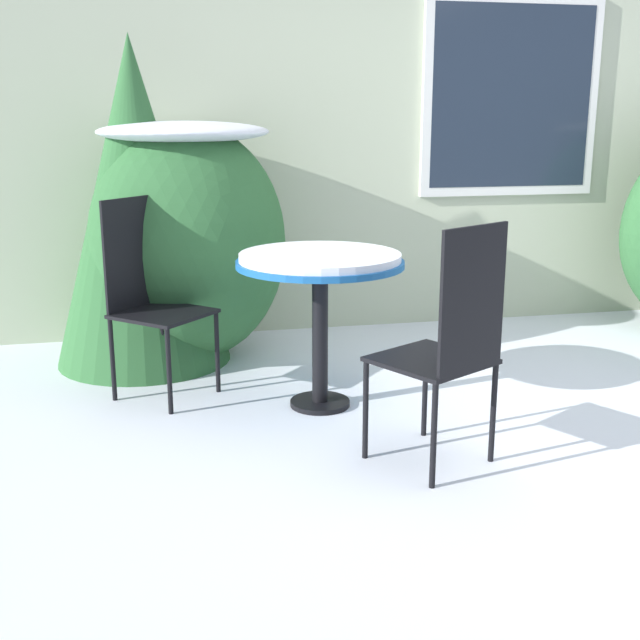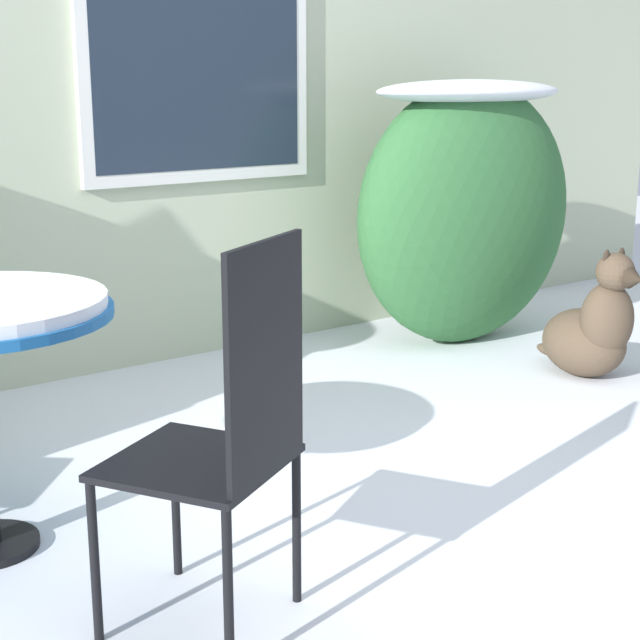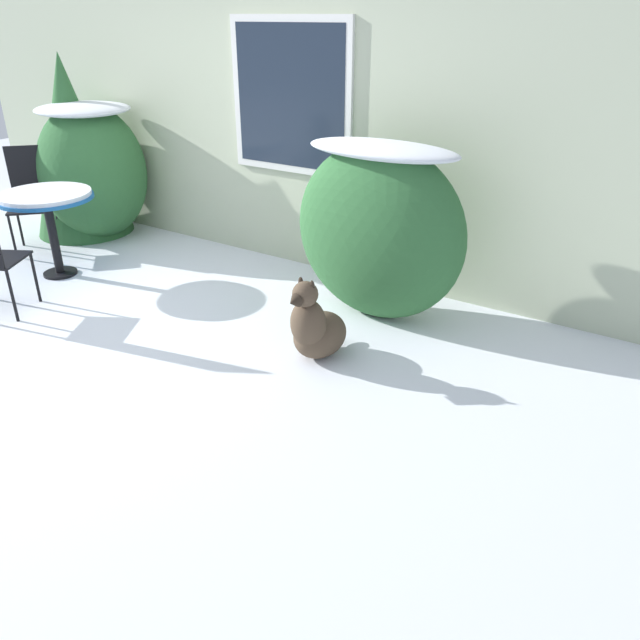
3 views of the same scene
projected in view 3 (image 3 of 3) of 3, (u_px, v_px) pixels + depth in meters
name	position (u px, v px, depth m)	size (l,w,h in m)	color
ground_plane	(77.00, 336.00, 4.65)	(16.00, 16.00, 0.00)	white
house_wall	(255.00, 102.00, 5.64)	(8.00, 0.10, 2.87)	#B2BC9E
shrub_left	(92.00, 169.00, 6.42)	(1.12, 1.06, 1.37)	#2D6033
shrub_middle	(379.00, 228.00, 4.67)	(1.38, 0.63, 1.35)	#2D6033
evergreen_bush	(73.00, 146.00, 6.48)	(1.00, 1.00, 1.83)	#2D6033
patio_table	(47.00, 203.00, 5.45)	(0.81, 0.81, 0.77)	black
patio_chair_near_table	(31.00, 196.00, 6.17)	(0.58, 0.58, 1.01)	black
dog	(316.00, 328.00, 4.26)	(0.37, 0.61, 0.62)	#4C3D2D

